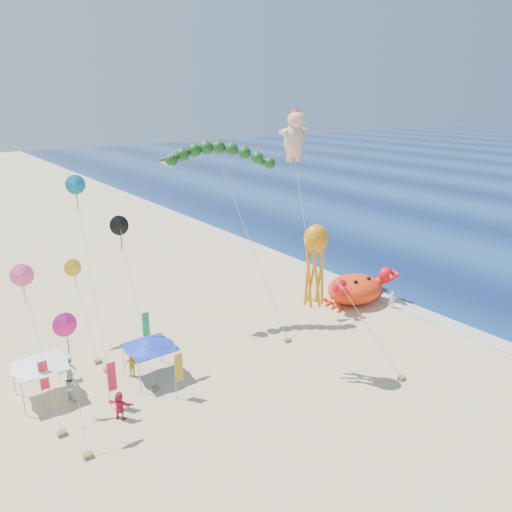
{
  "coord_description": "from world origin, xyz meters",
  "views": [
    {
      "loc": [
        -23.32,
        -27.44,
        18.23
      ],
      "look_at": [
        -2.0,
        2.0,
        6.5
      ],
      "focal_mm": 35.0,
      "sensor_mm": 36.0,
      "label": 1
    }
  ],
  "objects_px": {
    "crab_inflatable": "(355,288)",
    "canopy_blue": "(150,344)",
    "octopus_kite": "(316,260)",
    "cherub_kite": "(295,134)",
    "dragon_kite": "(219,159)",
    "canopy_white": "(39,363)"
  },
  "relations": [
    {
      "from": "dragon_kite",
      "to": "cherub_kite",
      "type": "xyz_separation_m",
      "value": [
        10.81,
        3.61,
        1.2
      ]
    },
    {
      "from": "octopus_kite",
      "to": "canopy_blue",
      "type": "relative_size",
      "value": 3.18
    },
    {
      "from": "cherub_kite",
      "to": "octopus_kite",
      "type": "distance_m",
      "value": 19.26
    },
    {
      "from": "crab_inflatable",
      "to": "canopy_blue",
      "type": "relative_size",
      "value": 2.2
    },
    {
      "from": "canopy_white",
      "to": "octopus_kite",
      "type": "bearing_deg",
      "value": -25.35
    },
    {
      "from": "crab_inflatable",
      "to": "canopy_white",
      "type": "distance_m",
      "value": 27.26
    },
    {
      "from": "cherub_kite",
      "to": "canopy_white",
      "type": "height_order",
      "value": "cherub_kite"
    },
    {
      "from": "crab_inflatable",
      "to": "canopy_blue",
      "type": "distance_m",
      "value": 20.7
    },
    {
      "from": "cherub_kite",
      "to": "octopus_kite",
      "type": "bearing_deg",
      "value": -125.52
    },
    {
      "from": "cherub_kite",
      "to": "canopy_blue",
      "type": "bearing_deg",
      "value": -155.69
    },
    {
      "from": "cherub_kite",
      "to": "canopy_white",
      "type": "relative_size",
      "value": 5.14
    },
    {
      "from": "crab_inflatable",
      "to": "canopy_blue",
      "type": "xyz_separation_m",
      "value": [
        -20.66,
        -0.86,
        1.05
      ]
    },
    {
      "from": "canopy_blue",
      "to": "dragon_kite",
      "type": "bearing_deg",
      "value": 30.65
    },
    {
      "from": "octopus_kite",
      "to": "canopy_white",
      "type": "xyz_separation_m",
      "value": [
        -15.9,
        7.53,
        -5.69
      ]
    },
    {
      "from": "crab_inflatable",
      "to": "octopus_kite",
      "type": "height_order",
      "value": "octopus_kite"
    },
    {
      "from": "crab_inflatable",
      "to": "octopus_kite",
      "type": "xyz_separation_m",
      "value": [
        -11.32,
        -6.64,
        6.73
      ]
    },
    {
      "from": "dragon_kite",
      "to": "canopy_white",
      "type": "relative_size",
      "value": 4.39
    },
    {
      "from": "cherub_kite",
      "to": "dragon_kite",
      "type": "bearing_deg",
      "value": -161.54
    },
    {
      "from": "crab_inflatable",
      "to": "cherub_kite",
      "type": "xyz_separation_m",
      "value": [
        -0.8,
        8.1,
        13.3
      ]
    },
    {
      "from": "crab_inflatable",
      "to": "dragon_kite",
      "type": "xyz_separation_m",
      "value": [
        -11.61,
        4.49,
        12.1
      ]
    },
    {
      "from": "octopus_kite",
      "to": "canopy_blue",
      "type": "bearing_deg",
      "value": 148.25
    },
    {
      "from": "dragon_kite",
      "to": "cherub_kite",
      "type": "distance_m",
      "value": 11.46
    }
  ]
}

